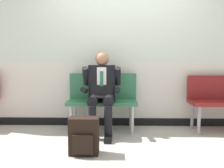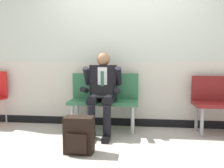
{
  "view_description": "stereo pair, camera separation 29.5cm",
  "coord_description": "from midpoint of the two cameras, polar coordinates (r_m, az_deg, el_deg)",
  "views": [
    {
      "loc": [
        -0.08,
        -3.17,
        1.05
      ],
      "look_at": [
        -0.16,
        0.03,
        0.75
      ],
      "focal_mm": 35.74,
      "sensor_mm": 36.0,
      "label": 1
    },
    {
      "loc": [
        0.21,
        -3.15,
        1.05
      ],
      "look_at": [
        -0.16,
        0.03,
        0.75
      ],
      "focal_mm": 35.74,
      "sensor_mm": 36.0,
      "label": 2
    }
  ],
  "objects": [
    {
      "name": "ground_plane",
      "position": [
        3.33,
        0.16,
        -13.04
      ],
      "size": [
        18.0,
        18.0,
        0.0
      ],
      "primitive_type": "plane",
      "color": "#9E9991"
    },
    {
      "name": "station_wall",
      "position": [
        3.76,
        0.36,
        12.11
      ],
      "size": [
        6.46,
        0.14,
        3.01
      ],
      "color": "beige",
      "rests_on": "ground"
    },
    {
      "name": "bench_with_person",
      "position": [
        3.52,
        -4.86,
        -3.38
      ],
      "size": [
        1.07,
        0.42,
        0.89
      ],
      "color": "#2D6B47",
      "rests_on": "ground"
    },
    {
      "name": "person_seated",
      "position": [
        3.31,
        -5.25,
        -1.65
      ],
      "size": [
        0.57,
        0.7,
        1.22
      ],
      "color": "black",
      "rests_on": "ground"
    },
    {
      "name": "backpack",
      "position": [
        2.67,
        -10.41,
        -13.08
      ],
      "size": [
        0.34,
        0.22,
        0.43
      ],
      "color": "black",
      "rests_on": "ground"
    }
  ]
}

